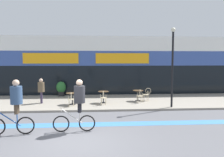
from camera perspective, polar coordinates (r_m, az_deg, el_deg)
The scene contains 16 objects.
ground_plane at distance 8.49m, azimuth -9.38°, elevation -15.75°, with size 120.00×120.00×0.00m, color #5B5B60.
sidewalk_slab at distance 15.46m, azimuth -6.86°, elevation -6.07°, with size 40.00×5.50×0.12m, color gray.
storefront_facade at distance 19.90m, azimuth -6.26°, elevation 3.32°, with size 40.00×4.06×4.94m.
bike_lane_stripe at distance 10.39m, azimuth -8.33°, elevation -11.84°, with size 36.00×0.70×0.01m, color #3D7AB7.
bistro_table_0 at distance 14.32m, azimuth -10.34°, elevation -4.55°, with size 0.79×0.79×0.75m.
bistro_table_1 at distance 14.61m, azimuth -2.27°, elevation -4.22°, with size 0.72×0.72×0.78m.
bistro_table_2 at distance 15.41m, azimuth 6.81°, elevation -3.86°, with size 0.72×0.72×0.75m.
cafe_chair_0_near at distance 13.71m, azimuth -10.60°, elevation -5.07°, with size 0.43×0.59×0.90m.
cafe_chair_1_near at distance 14.00m, azimuth -2.23°, elevation -4.79°, with size 0.45×0.60×0.90m.
cafe_chair_2_near at distance 14.81m, azimuth 7.29°, elevation -4.29°, with size 0.43×0.59×0.90m.
cafe_chair_2_side at distance 15.55m, azimuth 9.08°, elevation -3.88°, with size 0.58×0.42×0.90m.
planter_pot at distance 17.80m, azimuth -13.15°, elevation -2.47°, with size 0.75×0.75×1.16m.
lamp_post at distance 13.60m, azimuth 15.53°, elevation 4.34°, with size 0.26×0.26×4.78m.
cyclist_0 at distance 9.16m, azimuth -8.82°, elevation -5.87°, with size 1.76×0.49×2.19m.
cyclist_1 at distance 9.49m, azimuth -24.02°, elevation -5.85°, with size 1.82×0.55×2.21m.
pedestrian_near_end at distance 15.19m, azimuth -18.01°, elevation -2.52°, with size 0.51×0.51×1.64m.
Camera 1 is at (0.78, -7.92, 2.98)m, focal length 35.00 mm.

